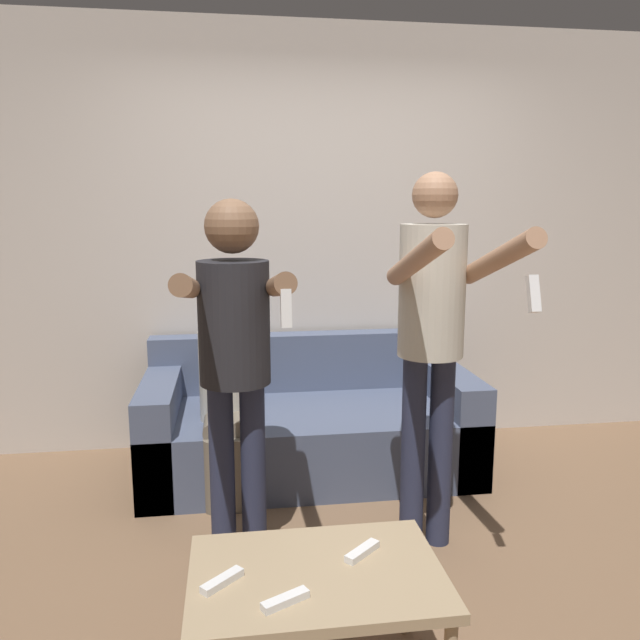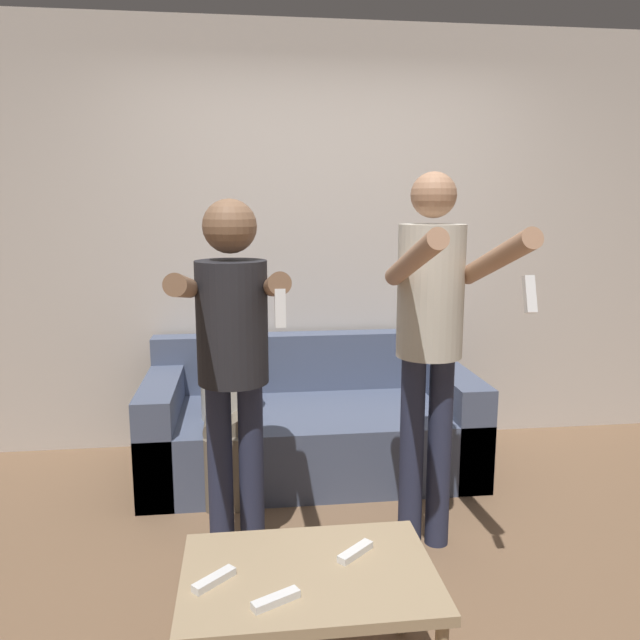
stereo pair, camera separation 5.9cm
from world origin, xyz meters
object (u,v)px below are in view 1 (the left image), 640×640
Objects in this scene: person_standing_left at (235,343)px; remote_near at (285,600)px; person_standing_right at (433,323)px; remote_mid at (222,581)px; person_seated at (225,382)px; coffee_table at (317,584)px; remote_far at (362,551)px; couch at (308,426)px.

remote_near is at bearing -82.59° from person_standing_left.
person_standing_right is 1.39m from remote_mid.
coffee_table is at bearing -79.31° from person_seated.
person_standing_left reaches higher than person_seated.
person_standing_right reaches higher than remote_mid.
remote_mid is 0.99× the size of remote_far.
person_seated is at bearing 107.15° from remote_far.
remote_near is at bearing -127.87° from person_standing_right.
person_standing_right is 1.50× the size of person_seated.
person_seated is (-0.49, -0.23, 0.36)m from couch.
remote_far is at bearing -61.36° from person_standing_left.
remote_near is at bearing -33.76° from remote_mid.
remote_mid is at bearing -90.19° from person_seated.
person_standing_right is at bearing -0.30° from person_standing_left.
person_standing_left is 0.93× the size of person_standing_right.
person_standing_left is 1.01m from remote_mid.
couch is 1.34m from person_standing_right.
coffee_table is 5.93× the size of remote_far.
person_standing_right is at bearing 52.13° from remote_near.
person_standing_left is (-0.43, -0.97, 0.74)m from couch.
remote_mid is at bearing -105.23° from couch.
person_seated is 7.62× the size of remote_near.
person_seated reaches higher than coffee_table.
coffee_table is 5.39× the size of remote_near.
remote_far is at bearing 38.93° from remote_near.
coffee_table is at bearing -96.25° from couch.
person_seated reaches higher than couch.
remote_far is (-0.46, -0.73, -0.63)m from person_standing_right.
person_standing_left is 1.98× the size of coffee_table.
person_seated is (-0.05, 0.74, -0.38)m from person_standing_left.
remote_near is at bearing -99.08° from couch.
person_standing_right reaches higher than person_seated.
person_seated is at bearing 89.81° from remote_mid.
person_seated is 8.45× the size of remote_mid.
coffee_table is 0.20m from remote_near.
coffee_table is (0.24, -0.81, -0.62)m from person_standing_left.
remote_mid is 0.47m from remote_far.
couch is at bearing 25.42° from person_seated.
person_seated is 1.55m from remote_far.
couch is 14.09× the size of remote_far.
person_standing_left reaches higher than remote_mid.
person_seated is at bearing 100.69° from coffee_table.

